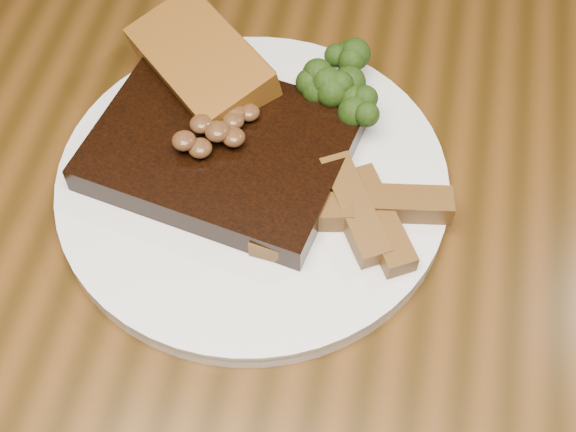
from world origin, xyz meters
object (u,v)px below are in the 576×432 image
garlic_bread (204,80)px  plate (253,184)px  steak (221,150)px  potato_wedges (336,199)px  dining_table (278,307)px

garlic_bread → plate: bearing=-10.9°
plate → steak: 0.04m
steak → potato_wedges: size_ratio=1.65×
potato_wedges → garlic_bread: bearing=142.7°
garlic_bread → potato_wedges: (0.12, -0.09, -0.00)m
plate → steak: steak is taller
garlic_bread → steak: bearing=-22.0°
potato_wedges → dining_table: bearing=-136.3°
steak → potato_wedges: bearing=-5.3°
dining_table → garlic_bread: size_ratio=13.08×
steak → potato_wedges: steak is taller
plate → steak: bearing=154.9°
dining_table → potato_wedges: size_ratio=14.25×
garlic_bread → dining_table: bearing=-13.3°
steak → garlic_bread: same height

